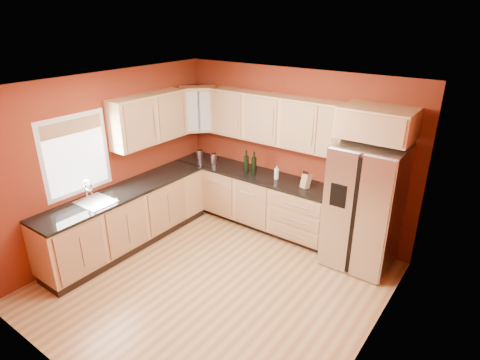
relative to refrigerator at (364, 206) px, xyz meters
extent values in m
plane|color=#9A673B|center=(-1.35, -1.62, -0.89)|extent=(4.00, 4.00, 0.00)
plane|color=white|center=(-1.35, -1.62, 1.71)|extent=(4.00, 4.00, 0.00)
cube|color=maroon|center=(-1.35, 0.38, 0.41)|extent=(4.00, 0.04, 2.60)
cube|color=maroon|center=(-1.35, -3.62, 0.41)|extent=(4.00, 0.04, 2.60)
cube|color=maroon|center=(-3.35, -1.62, 0.41)|extent=(0.04, 4.00, 2.60)
cube|color=maroon|center=(0.65, -1.62, 0.41)|extent=(0.04, 4.00, 2.60)
cube|color=#B07C55|center=(-1.90, 0.07, -0.45)|extent=(2.90, 0.60, 0.88)
cube|color=#B07C55|center=(-3.05, -1.62, -0.45)|extent=(0.60, 2.80, 0.88)
cube|color=black|center=(-1.90, 0.06, 0.01)|extent=(2.90, 0.62, 0.04)
cube|color=black|center=(-3.04, -1.62, 0.01)|extent=(0.62, 2.80, 0.04)
cube|color=#B07C55|center=(-1.60, 0.21, 0.94)|extent=(2.30, 0.33, 0.75)
cube|color=#B07C55|center=(-3.19, -0.90, 0.94)|extent=(0.33, 1.35, 0.75)
cube|color=#B07C55|center=(-3.02, 0.04, 0.94)|extent=(0.67, 0.67, 0.75)
cube|color=#B07C55|center=(0.00, 0.07, 1.16)|extent=(0.92, 0.60, 0.40)
cube|color=#B7B7BC|center=(0.00, 0.00, 0.00)|extent=(0.90, 0.75, 1.78)
cube|color=white|center=(-3.33, -2.12, 0.66)|extent=(0.03, 0.90, 1.00)
cylinder|color=#B7B7BC|center=(-3.01, 0.02, 0.12)|extent=(0.13, 0.13, 0.18)
cylinder|color=#B7B7BC|center=(-2.68, 0.01, 0.12)|extent=(0.15, 0.15, 0.18)
cube|color=tan|center=(-0.92, 0.03, 0.14)|extent=(0.14, 0.13, 0.22)
cylinder|color=silver|center=(-1.45, 0.06, 0.14)|extent=(0.08, 0.08, 0.21)
camera|label=1|loc=(1.52, -4.98, 2.49)|focal=30.00mm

